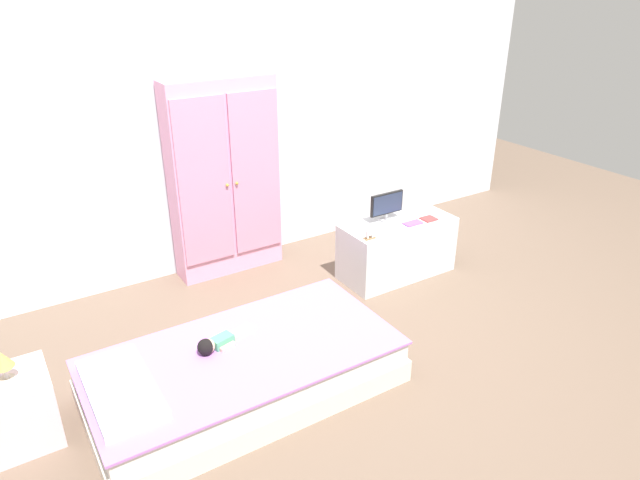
{
  "coord_description": "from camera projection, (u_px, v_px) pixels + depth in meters",
  "views": [
    {
      "loc": [
        -1.76,
        -2.65,
        2.3
      ],
      "look_at": [
        0.17,
        0.4,
        0.59
      ],
      "focal_mm": 32.05,
      "sensor_mm": 36.0,
      "label": 1
    }
  ],
  "objects": [
    {
      "name": "tv_stand",
      "position": [
        397.0,
        248.0,
        4.68
      ],
      "size": [
        0.93,
        0.42,
        0.47
      ],
      "primitive_type": "cube",
      "color": "silver",
      "rests_on": "ground_plane"
    },
    {
      "name": "nightstand",
      "position": [
        17.0,
        410.0,
        3.01
      ],
      "size": [
        0.37,
        0.37,
        0.4
      ],
      "primitive_type": "cube",
      "color": "silver",
      "rests_on": "ground_plane"
    },
    {
      "name": "book_purple",
      "position": [
        413.0,
        223.0,
        4.53
      ],
      "size": [
        0.15,
        0.08,
        0.01
      ],
      "primitive_type": "cube",
      "color": "#8E51B2",
      "rests_on": "tv_stand"
    },
    {
      "name": "back_wall",
      "position": [
        223.0,
        103.0,
        4.48
      ],
      "size": [
        6.4,
        0.05,
        2.7
      ],
      "primitive_type": "cube",
      "color": "silver",
      "rests_on": "ground_plane"
    },
    {
      "name": "doll",
      "position": [
        216.0,
        343.0,
        3.33
      ],
      "size": [
        0.39,
        0.17,
        0.1
      ],
      "color": "#4CA375",
      "rests_on": "bed"
    },
    {
      "name": "bed",
      "position": [
        245.0,
        371.0,
        3.39
      ],
      "size": [
        1.8,
        0.92,
        0.29
      ],
      "color": "silver",
      "rests_on": "ground_plane"
    },
    {
      "name": "rocking_horse_toy",
      "position": [
        371.0,
        232.0,
        4.26
      ],
      "size": [
        0.09,
        0.04,
        0.11
      ],
      "color": "#8E6642",
      "rests_on": "tv_stand"
    },
    {
      "name": "wardrobe",
      "position": [
        225.0,
        179.0,
        4.53
      ],
      "size": [
        0.87,
        0.29,
        1.59
      ],
      "color": "#E599BC",
      "rests_on": "ground_plane"
    },
    {
      "name": "pillow",
      "position": [
        121.0,
        389.0,
        2.98
      ],
      "size": [
        0.32,
        0.66,
        0.06
      ],
      "primitive_type": "cube",
      "color": "silver",
      "rests_on": "bed"
    },
    {
      "name": "book_red",
      "position": [
        429.0,
        219.0,
        4.61
      ],
      "size": [
        0.12,
        0.11,
        0.01
      ],
      "primitive_type": "cube",
      "color": "#CC3838",
      "rests_on": "tv_stand"
    },
    {
      "name": "tv_monitor",
      "position": [
        387.0,
        205.0,
        4.54
      ],
      "size": [
        0.3,
        0.1,
        0.24
      ],
      "color": "#99999E",
      "rests_on": "tv_stand"
    },
    {
      "name": "ground_plane",
      "position": [
        331.0,
        347.0,
        3.86
      ],
      "size": [
        10.0,
        10.0,
        0.02
      ],
      "primitive_type": "cube",
      "color": "brown"
    },
    {
      "name": "table_lamp",
      "position": [
        2.0,
        361.0,
        2.87
      ],
      "size": [
        0.11,
        0.11,
        0.17
      ],
      "color": "#B7B2AD",
      "rests_on": "nightstand"
    }
  ]
}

